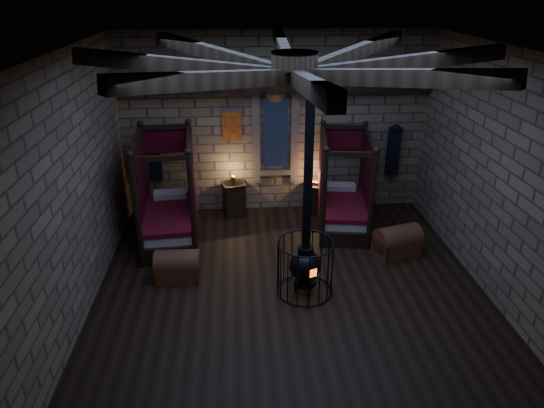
{
  "coord_description": "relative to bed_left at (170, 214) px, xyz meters",
  "views": [
    {
      "loc": [
        -0.89,
        -7.38,
        5.12
      ],
      "look_at": [
        -0.29,
        0.6,
        1.43
      ],
      "focal_mm": 32.0,
      "sensor_mm": 36.0,
      "label": 1
    }
  ],
  "objects": [
    {
      "name": "bed_left",
      "position": [
        0.0,
        0.0,
        0.0
      ],
      "size": [
        1.32,
        2.26,
        2.27
      ],
      "rotation": [
        0.0,
        0.0,
        0.08
      ],
      "color": "black",
      "rests_on": "ground"
    },
    {
      "name": "trunk_right",
      "position": [
        4.69,
        -1.07,
        -0.27
      ],
      "size": [
        1.0,
        0.78,
        0.65
      ],
      "rotation": [
        0.0,
        0.0,
        0.28
      ],
      "color": "brown",
      "rests_on": "ground"
    },
    {
      "name": "room",
      "position": [
        2.38,
        -2.02,
        3.18
      ],
      "size": [
        7.02,
        7.02,
        4.29
      ],
      "color": "black",
      "rests_on": "ground"
    },
    {
      "name": "trunk_left",
      "position": [
        0.31,
        -1.64,
        -0.3
      ],
      "size": [
        0.83,
        0.53,
        0.6
      ],
      "rotation": [
        0.0,
        0.0,
        -0.02
      ],
      "color": "brown",
      "rests_on": "ground"
    },
    {
      "name": "nightstand_left",
      "position": [
        1.38,
        1.03,
        -0.14
      ],
      "size": [
        0.62,
        0.6,
        1.01
      ],
      "rotation": [
        0.0,
        0.0,
        0.23
      ],
      "color": "black",
      "rests_on": "ground"
    },
    {
      "name": "stove",
      "position": [
        2.62,
        -2.25,
        0.06
      ],
      "size": [
        1.0,
        1.0,
        4.05
      ],
      "rotation": [
        0.0,
        0.0,
        0.38
      ],
      "color": "black",
      "rests_on": "ground"
    },
    {
      "name": "bed_right",
      "position": [
        3.83,
        0.32,
        -0.04
      ],
      "size": [
        1.34,
        2.16,
        2.12
      ],
      "rotation": [
        0.0,
        0.0,
        -0.14
      ],
      "color": "black",
      "rests_on": "ground"
    },
    {
      "name": "nightstand_right",
      "position": [
        3.29,
        0.98,
        -0.18
      ],
      "size": [
        0.56,
        0.55,
        0.82
      ],
      "rotation": [
        0.0,
        0.0,
        -0.23
      ],
      "color": "black",
      "rests_on": "ground"
    }
  ]
}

